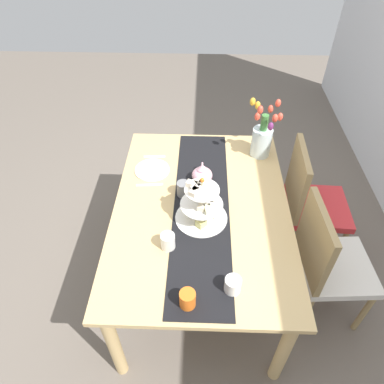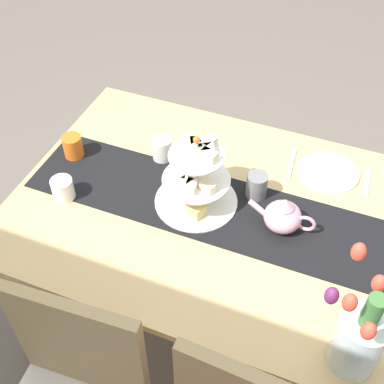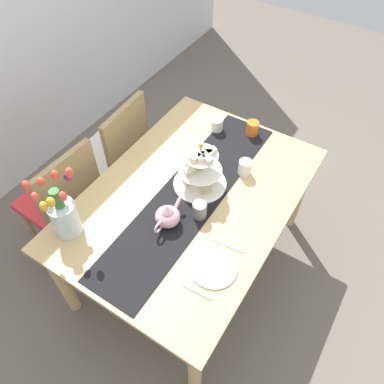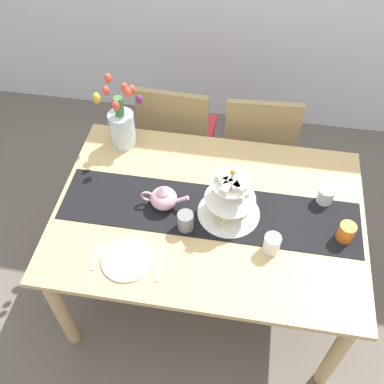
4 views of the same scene
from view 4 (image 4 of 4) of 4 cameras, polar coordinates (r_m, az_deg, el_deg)
The scene contains 15 objects.
ground_plane at distance 2.79m, azimuth 1.73°, elevation -11.53°, with size 8.00×8.00×0.00m, color #6B6056.
dining_table at distance 2.26m, azimuth 2.10°, elevation -3.93°, with size 1.49×1.04×0.72m.
chair_left at distance 2.88m, azimuth -1.83°, elevation 7.36°, with size 0.44×0.44×0.91m.
chair_right at distance 2.85m, azimuth 8.33°, elevation 6.16°, with size 0.45×0.45×0.91m.
table_runner at distance 2.18m, azimuth 2.16°, elevation -2.45°, with size 1.45×0.33×0.00m, color black.
tiered_cake_stand at distance 2.10m, azimuth 4.84°, elevation -0.90°, with size 0.30×0.30×0.30m.
teapot at distance 2.16m, azimuth -3.63°, elevation -0.73°, with size 0.24×0.13×0.14m.
tulip_vase at distance 2.44m, azimuth -8.92°, elevation 8.61°, with size 0.23×0.21×0.42m.
cream_jug at distance 2.28m, azimuth 16.56°, elevation -0.42°, with size 0.08×0.08×0.09m, color white.
dinner_plate_left at distance 2.04m, azimuth -8.23°, elevation -8.47°, with size 0.23×0.23×0.01m, color white.
fork_left at distance 2.08m, azimuth -12.10°, elevation -7.85°, with size 0.02×0.15×0.01m, color silver.
knife_left at distance 2.02m, azimuth -4.20°, elevation -9.14°, with size 0.01×0.17×0.01m, color silver.
mug_grey at distance 2.08m, azimuth -0.83°, elevation -3.69°, with size 0.08×0.08×0.10m, color slate.
mug_white_text at distance 2.05m, azimuth 10.08°, elevation -6.46°, with size 0.08×0.08×0.10m, color white.
mug_orange at distance 2.17m, azimuth 18.92°, elevation -4.84°, with size 0.08×0.08×0.10m, color orange.
Camera 4 is at (0.13, -1.33, 2.45)m, focal length 42.14 mm.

